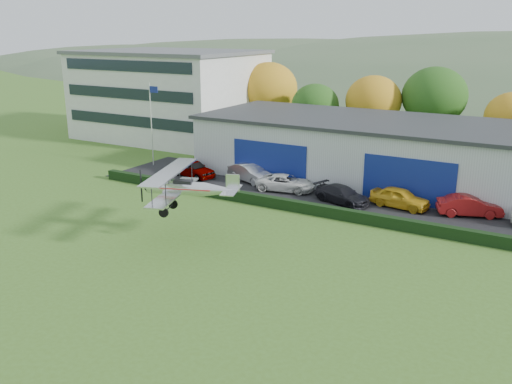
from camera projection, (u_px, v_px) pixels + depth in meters
The scene contains 15 objects.
ground at pixel (177, 309), 26.54m from camera, with size 300.00×300.00×0.00m, color #456921.
apron at pixel (377, 203), 42.51m from camera, with size 48.00×9.00×0.05m, color black.
hedge at pixel (355, 216), 38.42m from camera, with size 46.00×0.60×0.80m, color black.
hangar at pixel (428, 155), 46.59m from camera, with size 40.60×12.60×5.30m.
office_block at pixel (170, 94), 67.54m from camera, with size 20.60×15.60×10.40m.
flagpole at pixel (152, 117), 52.98m from camera, with size 1.05×0.10×8.00m.
tree_belt at pixel (420, 101), 58.22m from camera, with size 75.70×13.22×10.12m.
distant_hills at pixel (489, 129), 148.48m from camera, with size 430.00×196.00×56.00m.
car_0 at pixel (193, 168), 49.80m from camera, with size 1.82×4.52×1.54m, color gray.
car_1 at pixel (251, 173), 48.18m from camera, with size 1.65×4.72×1.55m, color silver.
car_2 at pixel (286, 183), 45.53m from camera, with size 2.22×4.82×1.34m, color silver.
car_3 at pixel (342, 195), 42.32m from camera, with size 1.87×4.59×1.33m, color black.
car_4 at pixel (400, 198), 41.26m from camera, with size 1.78×4.43×1.51m, color gold.
car_5 at pixel (470, 206), 39.44m from camera, with size 1.56×4.46×1.47m, color maroon.
biplane at pixel (185, 187), 34.45m from camera, with size 6.49×7.32×2.75m.
Camera 1 is at (15.25, -18.71, 12.96)m, focal length 38.83 mm.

